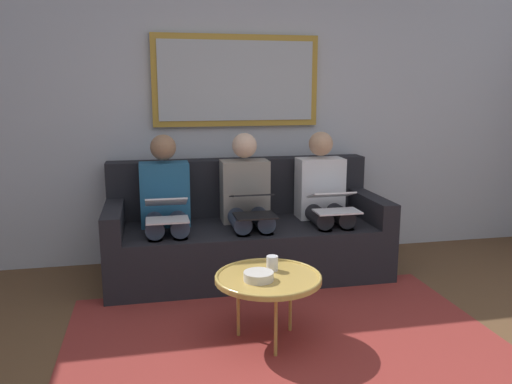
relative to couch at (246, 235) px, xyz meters
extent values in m
cube|color=#B7BCC6|center=(0.00, -0.48, 0.99)|extent=(6.00, 0.12, 2.60)
cube|color=maroon|center=(0.00, 1.27, -0.31)|extent=(2.60, 1.80, 0.01)
cube|color=black|center=(0.00, 0.07, -0.10)|extent=(2.20, 0.90, 0.42)
cube|color=black|center=(0.00, -0.28, 0.35)|extent=(2.20, 0.20, 0.48)
cube|color=black|center=(-1.03, 0.07, 0.21)|extent=(0.14, 0.90, 0.20)
cube|color=black|center=(1.03, 0.07, 0.21)|extent=(0.14, 0.90, 0.20)
cube|color=#B7892D|center=(0.00, -0.39, 1.24)|extent=(1.42, 0.04, 0.76)
cube|color=#B2B7BC|center=(0.00, -0.37, 1.24)|extent=(1.32, 0.01, 0.66)
cylinder|color=tan|center=(0.09, 1.22, 0.08)|extent=(0.63, 0.63, 0.03)
torus|color=tan|center=(0.09, 1.22, 0.10)|extent=(0.63, 0.63, 0.02)
cylinder|color=#B28E42|center=(0.09, 1.41, -0.12)|extent=(0.02, 0.02, 0.38)
cylinder|color=#B28E42|center=(-0.07, 1.12, -0.12)|extent=(0.02, 0.02, 0.38)
cylinder|color=#B28E42|center=(0.26, 1.12, -0.12)|extent=(0.02, 0.02, 0.38)
cylinder|color=silver|center=(0.05, 1.12, 0.14)|extent=(0.07, 0.07, 0.09)
cylinder|color=beige|center=(0.16, 1.27, 0.12)|extent=(0.17, 0.17, 0.05)
cube|color=silver|center=(-0.64, -0.03, 0.36)|extent=(0.38, 0.22, 0.50)
sphere|color=tan|center=(-0.64, -0.03, 0.73)|extent=(0.20, 0.20, 0.20)
cylinder|color=#232328|center=(-0.73, 0.18, 0.18)|extent=(0.14, 0.42, 0.14)
cylinder|color=#232328|center=(-0.55, 0.18, 0.18)|extent=(0.14, 0.42, 0.14)
cylinder|color=#232328|center=(-0.73, 0.39, -0.10)|extent=(0.11, 0.11, 0.42)
cylinder|color=#232328|center=(-0.55, 0.39, -0.10)|extent=(0.11, 0.11, 0.42)
cube|color=white|center=(-0.64, 0.39, 0.25)|extent=(0.34, 0.20, 0.01)
cube|color=white|center=(-0.64, 0.25, 0.36)|extent=(0.34, 0.20, 0.07)
cube|color=#A5C6EA|center=(-0.64, 0.26, 0.36)|extent=(0.31, 0.17, 0.06)
cube|color=gray|center=(0.00, -0.03, 0.36)|extent=(0.38, 0.22, 0.50)
sphere|color=beige|center=(0.00, -0.03, 0.73)|extent=(0.20, 0.20, 0.20)
cylinder|color=#384256|center=(-0.09, 0.18, 0.18)|extent=(0.14, 0.42, 0.14)
cylinder|color=#384256|center=(0.09, 0.18, 0.18)|extent=(0.14, 0.42, 0.14)
cylinder|color=#384256|center=(-0.09, 0.39, -0.10)|extent=(0.11, 0.11, 0.42)
cylinder|color=#384256|center=(0.09, 0.39, -0.10)|extent=(0.11, 0.11, 0.42)
cube|color=black|center=(0.00, 0.39, 0.25)|extent=(0.30, 0.24, 0.01)
cube|color=black|center=(0.00, 0.24, 0.38)|extent=(0.30, 0.24, 0.06)
cube|color=#A5C6EA|center=(0.00, 0.25, 0.38)|extent=(0.27, 0.21, 0.05)
cube|color=#235B84|center=(0.64, -0.03, 0.36)|extent=(0.38, 0.22, 0.50)
sphere|color=#997051|center=(0.64, -0.03, 0.73)|extent=(0.20, 0.20, 0.20)
cylinder|color=#384256|center=(0.55, 0.18, 0.18)|extent=(0.14, 0.42, 0.14)
cylinder|color=#384256|center=(0.73, 0.18, 0.18)|extent=(0.14, 0.42, 0.14)
cylinder|color=#384256|center=(0.55, 0.39, -0.10)|extent=(0.11, 0.11, 0.42)
cylinder|color=#384256|center=(0.73, 0.39, -0.10)|extent=(0.11, 0.11, 0.42)
cube|color=silver|center=(0.64, 0.39, 0.25)|extent=(0.30, 0.21, 0.01)
cube|color=silver|center=(0.64, 0.24, 0.36)|extent=(0.30, 0.20, 0.09)
cube|color=#A5C6EA|center=(0.64, 0.25, 0.36)|extent=(0.27, 0.17, 0.08)
camera|label=1|loc=(0.75, 4.00, 1.18)|focal=36.17mm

